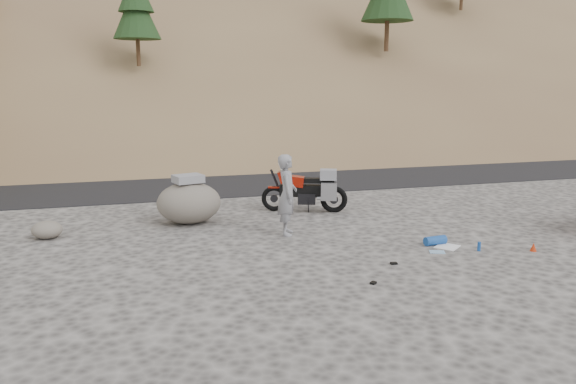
# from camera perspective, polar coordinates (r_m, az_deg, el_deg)

# --- Properties ---
(ground) EXTENTS (140.00, 140.00, 0.00)m
(ground) POSITION_cam_1_polar(r_m,az_deg,el_deg) (12.73, 5.94, -5.05)
(ground) COLOR #3E3B39
(ground) RESTS_ON ground
(road) EXTENTS (120.00, 7.00, 0.05)m
(road) POSITION_cam_1_polar(r_m,az_deg,el_deg) (21.14, -3.13, 1.48)
(road) COLOR black
(road) RESTS_ON ground
(motorcycle) EXTENTS (2.28, 1.16, 1.42)m
(motorcycle) POSITION_cam_1_polar(r_m,az_deg,el_deg) (15.45, 2.07, 0.19)
(motorcycle) COLOR black
(motorcycle) RESTS_ON ground
(man) EXTENTS (0.62, 0.79, 1.90)m
(man) POSITION_cam_1_polar(r_m,az_deg,el_deg) (13.28, -0.08, -4.30)
(man) COLOR gray
(man) RESTS_ON ground
(boulder) EXTENTS (1.71, 1.48, 1.23)m
(boulder) POSITION_cam_1_polar(r_m,az_deg,el_deg) (14.42, -10.03, -1.03)
(boulder) COLOR #58554C
(boulder) RESTS_ON ground
(small_rock) EXTENTS (0.87, 0.84, 0.41)m
(small_rock) POSITION_cam_1_polar(r_m,az_deg,el_deg) (14.01, -23.29, -3.55)
(small_rock) COLOR #58554C
(small_rock) RESTS_ON ground
(gear_white_cloth) EXTENTS (0.66, 0.65, 0.02)m
(gear_white_cloth) POSITION_cam_1_polar(r_m,az_deg,el_deg) (12.75, 15.87, -5.36)
(gear_white_cloth) COLOR white
(gear_white_cloth) RESTS_ON ground
(gear_blue_mat) EXTENTS (0.53, 0.26, 0.20)m
(gear_blue_mat) POSITION_cam_1_polar(r_m,az_deg,el_deg) (12.81, 14.73, -4.79)
(gear_blue_mat) COLOR #184692
(gear_blue_mat) RESTS_ON ground
(gear_bottle) EXTENTS (0.09, 0.09, 0.20)m
(gear_bottle) POSITION_cam_1_polar(r_m,az_deg,el_deg) (12.64, 18.84, -5.25)
(gear_bottle) COLOR #184692
(gear_bottle) RESTS_ON ground
(gear_funnel) EXTENTS (0.14, 0.14, 0.18)m
(gear_funnel) POSITION_cam_1_polar(r_m,az_deg,el_deg) (13.04, 23.67, -5.15)
(gear_funnel) COLOR #B92B0C
(gear_funnel) RESTS_ON ground
(gear_glove_a) EXTENTS (0.14, 0.11, 0.04)m
(gear_glove_a) POSITION_cam_1_polar(r_m,az_deg,el_deg) (11.34, 10.69, -7.13)
(gear_glove_a) COLOR black
(gear_glove_a) RESTS_ON ground
(gear_glove_b) EXTENTS (0.14, 0.14, 0.04)m
(gear_glove_b) POSITION_cam_1_polar(r_m,az_deg,el_deg) (10.22, 8.66, -9.11)
(gear_glove_b) COLOR black
(gear_glove_b) RESTS_ON ground
(gear_blue_cloth) EXTENTS (0.38, 0.34, 0.01)m
(gear_blue_cloth) POSITION_cam_1_polar(r_m,az_deg,el_deg) (12.31, 14.91, -5.91)
(gear_blue_cloth) COLOR #80A6C6
(gear_blue_cloth) RESTS_ON ground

